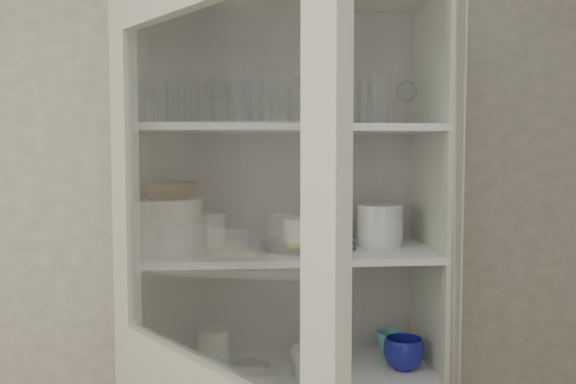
% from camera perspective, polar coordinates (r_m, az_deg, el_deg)
% --- Properties ---
extents(wall_back, '(3.60, 0.02, 2.60)m').
position_cam_1_polar(wall_back, '(2.22, -5.69, -3.39)').
color(wall_back, '#9C998C').
rests_on(wall_back, ground).
extents(pantry_cabinet, '(1.00, 0.45, 2.10)m').
position_cam_1_polar(pantry_cabinet, '(2.14, -0.15, -13.50)').
color(pantry_cabinet, '#B2B39E').
rests_on(pantry_cabinet, floor).
extents(tumbler_0, '(0.08, 0.08, 0.14)m').
position_cam_1_polar(tumbler_0, '(1.85, -12.48, 8.39)').
color(tumbler_0, silver).
rests_on(tumbler_0, shelf_glass).
extents(tumbler_1, '(0.08, 0.08, 0.13)m').
position_cam_1_polar(tumbler_1, '(1.86, -10.43, 8.29)').
color(tumbler_1, silver).
rests_on(tumbler_1, shelf_glass).
extents(tumbler_2, '(0.09, 0.09, 0.15)m').
position_cam_1_polar(tumbler_2, '(1.86, -4.43, 8.65)').
color(tumbler_2, silver).
rests_on(tumbler_2, shelf_glass).
extents(tumbler_3, '(0.09, 0.09, 0.15)m').
position_cam_1_polar(tumbler_3, '(1.86, 3.96, 8.66)').
color(tumbler_3, silver).
rests_on(tumbler_3, shelf_glass).
extents(tumbler_4, '(0.10, 0.10, 0.15)m').
position_cam_1_polar(tumbler_4, '(1.89, 5.72, 8.63)').
color(tumbler_4, silver).
rests_on(tumbler_4, shelf_glass).
extents(tumbler_5, '(0.08, 0.08, 0.12)m').
position_cam_1_polar(tumbler_5, '(1.84, 5.09, 8.31)').
color(tumbler_5, silver).
rests_on(tumbler_5, shelf_glass).
extents(tumbler_6, '(0.09, 0.09, 0.15)m').
position_cam_1_polar(tumbler_6, '(1.89, 8.54, 8.60)').
color(tumbler_6, silver).
rests_on(tumbler_6, shelf_glass).
extents(tumbler_7, '(0.08, 0.08, 0.14)m').
position_cam_1_polar(tumbler_7, '(1.97, -10.97, 8.16)').
color(tumbler_7, silver).
rests_on(tumbler_7, shelf_glass).
extents(tumbler_8, '(0.08, 0.08, 0.13)m').
position_cam_1_polar(tumbler_8, '(1.98, -6.07, 8.15)').
color(tumbler_8, silver).
rests_on(tumbler_8, shelf_glass).
extents(tumbler_9, '(0.08, 0.08, 0.13)m').
position_cam_1_polar(tumbler_9, '(1.96, -0.73, 8.19)').
color(tumbler_9, silver).
rests_on(tumbler_9, shelf_glass).
extents(tumbler_10, '(0.08, 0.08, 0.15)m').
position_cam_1_polar(tumbler_10, '(1.97, 1.09, 8.41)').
color(tumbler_10, silver).
rests_on(tumbler_10, shelf_glass).
extents(tumbler_11, '(0.07, 0.07, 0.14)m').
position_cam_1_polar(tumbler_11, '(2.01, 3.83, 8.16)').
color(tumbler_11, silver).
rests_on(tumbler_11, shelf_glass).
extents(goblet_0, '(0.07, 0.07, 0.15)m').
position_cam_1_polar(goblet_0, '(2.06, -11.74, 8.18)').
color(goblet_0, silver).
rests_on(goblet_0, shelf_glass).
extents(goblet_1, '(0.08, 0.08, 0.18)m').
position_cam_1_polar(goblet_1, '(2.10, -6.82, 8.52)').
color(goblet_1, silver).
rests_on(goblet_1, shelf_glass).
extents(goblet_2, '(0.07, 0.07, 0.16)m').
position_cam_1_polar(goblet_2, '(2.11, 3.52, 8.24)').
color(goblet_2, silver).
rests_on(goblet_2, shelf_glass).
extents(goblet_3, '(0.08, 0.08, 0.17)m').
position_cam_1_polar(goblet_3, '(2.13, 11.02, 8.33)').
color(goblet_3, silver).
rests_on(goblet_3, shelf_glass).
extents(plate_stack_front, '(0.25, 0.25, 0.10)m').
position_cam_1_polar(plate_stack_front, '(1.98, -11.23, -4.05)').
color(plate_stack_front, silver).
rests_on(plate_stack_front, shelf_plates).
extents(plate_stack_back, '(0.23, 0.23, 0.11)m').
position_cam_1_polar(plate_stack_back, '(2.09, -8.98, -3.41)').
color(plate_stack_back, silver).
rests_on(plate_stack_back, shelf_plates).
extents(cream_bowl, '(0.23, 0.23, 0.07)m').
position_cam_1_polar(cream_bowl, '(1.97, -11.27, -1.63)').
color(cream_bowl, beige).
rests_on(cream_bowl, plate_stack_front).
extents(terracotta_bowl, '(0.26, 0.26, 0.05)m').
position_cam_1_polar(terracotta_bowl, '(1.96, -11.29, 0.15)').
color(terracotta_bowl, brown).
rests_on(terracotta_bowl, cream_bowl).
extents(glass_platter, '(0.42, 0.42, 0.02)m').
position_cam_1_polar(glass_platter, '(2.01, 1.91, -5.01)').
color(glass_platter, silver).
rests_on(glass_platter, shelf_plates).
extents(yellow_trivet, '(0.17, 0.17, 0.01)m').
position_cam_1_polar(yellow_trivet, '(2.00, 1.91, -4.60)').
color(yellow_trivet, yellow).
rests_on(yellow_trivet, glass_platter).
extents(white_ramekin, '(0.20, 0.20, 0.07)m').
position_cam_1_polar(white_ramekin, '(2.00, 1.91, -3.46)').
color(white_ramekin, silver).
rests_on(white_ramekin, yellow_trivet).
extents(grey_bowl_stack, '(0.15, 0.15, 0.14)m').
position_cam_1_polar(grey_bowl_stack, '(2.06, 8.58, -3.10)').
color(grey_bowl_stack, silver).
rests_on(grey_bowl_stack, shelf_plates).
extents(mug_blue, '(0.15, 0.15, 0.10)m').
position_cam_1_polar(mug_blue, '(2.11, 10.78, -14.63)').
color(mug_blue, navy).
rests_on(mug_blue, shelf_mugs).
extents(mug_teal, '(0.13, 0.13, 0.09)m').
position_cam_1_polar(mug_teal, '(2.21, 9.56, -13.91)').
color(mug_teal, teal).
rests_on(mug_teal, shelf_mugs).
extents(mug_white, '(0.13, 0.13, 0.10)m').
position_cam_1_polar(mug_white, '(2.01, 1.71, -15.59)').
color(mug_white, silver).
rests_on(mug_white, shelf_mugs).
extents(teal_jar, '(0.10, 0.10, 0.12)m').
position_cam_1_polar(teal_jar, '(2.11, 2.38, -14.39)').
color(teal_jar, teal).
rests_on(teal_jar, shelf_mugs).
extents(measuring_cups, '(0.10, 0.10, 0.04)m').
position_cam_1_polar(measuring_cups, '(2.05, -3.64, -16.13)').
color(measuring_cups, silver).
rests_on(measuring_cups, shelf_mugs).
extents(white_canister, '(0.11, 0.11, 0.12)m').
position_cam_1_polar(white_canister, '(2.11, -6.98, -14.25)').
color(white_canister, silver).
rests_on(white_canister, shelf_mugs).
extents(tumbler_12, '(0.06, 0.06, 0.12)m').
position_cam_1_polar(tumbler_12, '(1.84, -4.15, 8.31)').
color(tumbler_12, silver).
rests_on(tumbler_12, shelf_glass).
extents(tumbler_13, '(0.07, 0.07, 0.14)m').
position_cam_1_polar(tumbler_13, '(1.85, -3.31, 8.49)').
color(tumbler_13, silver).
rests_on(tumbler_13, shelf_glass).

